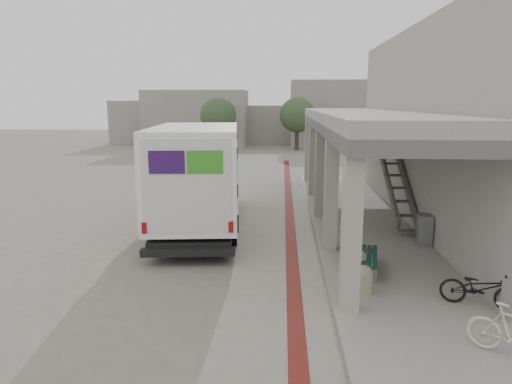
# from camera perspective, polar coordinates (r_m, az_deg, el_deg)

# --- Properties ---
(ground) EXTENTS (120.00, 120.00, 0.00)m
(ground) POSITION_cam_1_polar(r_m,az_deg,el_deg) (13.20, 0.14, -8.08)
(ground) COLOR #676458
(ground) RESTS_ON ground
(bike_lane_stripe) EXTENTS (0.35, 40.00, 0.01)m
(bike_lane_stripe) POSITION_cam_1_polar(r_m,az_deg,el_deg) (15.09, 4.38, -5.61)
(bike_lane_stripe) COLOR #541510
(bike_lane_stripe) RESTS_ON ground
(sidewalk) EXTENTS (4.40, 28.00, 0.12)m
(sidewalk) POSITION_cam_1_polar(r_m,az_deg,el_deg) (13.57, 17.41, -7.80)
(sidewalk) COLOR gray
(sidewalk) RESTS_ON ground
(transit_building) EXTENTS (7.60, 17.00, 7.00)m
(transit_building) POSITION_cam_1_polar(r_m,az_deg,el_deg) (18.05, 23.40, 7.24)
(transit_building) COLOR gray
(transit_building) RESTS_ON ground
(distant_backdrop) EXTENTS (28.00, 10.00, 6.50)m
(distant_backdrop) POSITION_cam_1_polar(r_m,az_deg,el_deg) (48.49, -0.86, 9.22)
(distant_backdrop) COLOR gray
(distant_backdrop) RESTS_ON ground
(tree_left) EXTENTS (3.20, 3.20, 4.80)m
(tree_left) POSITION_cam_1_polar(r_m,az_deg,el_deg) (40.86, -4.74, 9.49)
(tree_left) COLOR #38281C
(tree_left) RESTS_ON ground
(tree_mid) EXTENTS (3.20, 3.20, 4.80)m
(tree_mid) POSITION_cam_1_polar(r_m,az_deg,el_deg) (42.48, 5.17, 9.55)
(tree_mid) COLOR #38281C
(tree_mid) RESTS_ON ground
(tree_right) EXTENTS (3.20, 3.20, 4.80)m
(tree_right) POSITION_cam_1_polar(r_m,az_deg,el_deg) (42.49, 16.20, 9.16)
(tree_right) COLOR #38281C
(tree_right) RESTS_ON ground
(fedex_truck) EXTENTS (3.40, 8.62, 3.59)m
(fedex_truck) POSITION_cam_1_polar(r_m,az_deg,el_deg) (16.05, -7.14, 2.33)
(fedex_truck) COLOR black
(fedex_truck) RESTS_ON ground
(bench) EXTENTS (0.73, 1.84, 0.42)m
(bench) POSITION_cam_1_polar(r_m,az_deg,el_deg) (12.03, 13.96, -8.25)
(bench) COLOR gray
(bench) RESTS_ON sidewalk
(bollard_near) EXTENTS (0.44, 0.44, 0.66)m
(bollard_near) POSITION_cam_1_polar(r_m,az_deg,el_deg) (11.75, 12.54, -8.52)
(bollard_near) COLOR #9F8F79
(bollard_near) RESTS_ON sidewalk
(bollard_far) EXTENTS (0.41, 0.41, 0.62)m
(bollard_far) POSITION_cam_1_polar(r_m,az_deg,el_deg) (10.78, 13.29, -10.47)
(bollard_far) COLOR gray
(bollard_far) RESTS_ON sidewalk
(utility_cabinet) EXTENTS (0.50, 0.61, 0.92)m
(utility_cabinet) POSITION_cam_1_polar(r_m,az_deg,el_deg) (14.68, 20.33, -4.43)
(utility_cabinet) COLOR slate
(utility_cabinet) RESTS_ON sidewalk
(bicycle_black) EXTENTS (1.68, 1.11, 0.83)m
(bicycle_black) POSITION_cam_1_polar(r_m,az_deg,el_deg) (10.81, 26.25, -10.72)
(bicycle_black) COLOR black
(bicycle_black) RESTS_ON sidewalk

